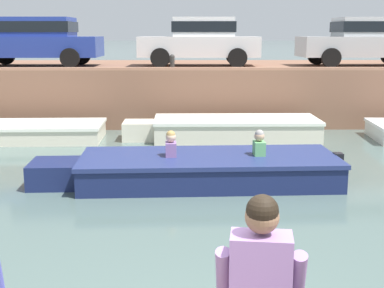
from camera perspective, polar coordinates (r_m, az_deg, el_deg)
The scene contains 11 objects.
ground_plane at distance 9.74m, azimuth -0.88°, elevation -4.83°, with size 400.00×400.00×0.00m, color #4C605B.
far_quay_wall at distance 18.50m, azimuth -0.78°, elevation 5.81°, with size 60.00×6.00×1.73m, color brown.
far_wall_coping at distance 15.56m, azimuth -0.81°, elevation 8.03°, with size 60.00×0.24×0.08m, color #9F6C52.
boat_moored_west_cream at distance 14.92m, azimuth -19.53°, elevation 1.22°, with size 5.74×1.89×0.46m.
boat_moored_central_cream at distance 14.28m, azimuth 3.85°, elevation 1.64°, with size 5.18×1.77×0.56m.
motorboat_passing at distance 10.06m, azimuth 0.52°, elevation -2.70°, with size 5.88×2.03×1.02m.
car_left_inner_blue at distance 18.14m, azimuth -16.19°, elevation 10.66°, with size 4.15×1.98×1.54m.
car_centre_white at distance 17.51m, azimuth 0.96°, elevation 11.08°, with size 3.90×2.04×1.54m.
car_right_inner_silver at distance 18.44m, azimuth 17.97°, elevation 10.56°, with size 4.10×1.96×1.54m.
mooring_bollard_mid at distance 15.68m, azimuth -2.13°, elevation 8.79°, with size 0.15×0.15×0.45m.
person_seated_right at distance 3.34m, azimuth 7.27°, elevation -14.90°, with size 0.56×0.57×0.97m.
Camera 1 is at (0.05, -3.27, 2.78)m, focal length 50.00 mm.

